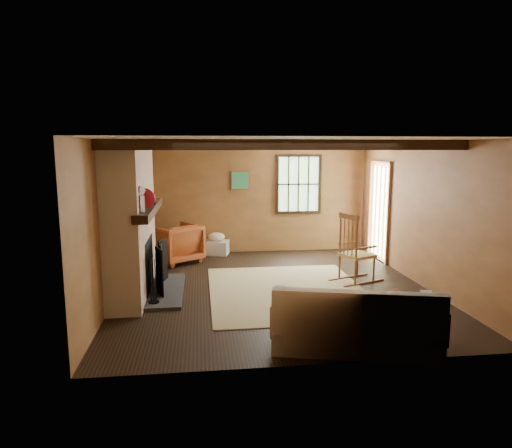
{
  "coord_description": "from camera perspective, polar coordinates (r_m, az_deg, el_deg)",
  "views": [
    {
      "loc": [
        -1.18,
        -7.2,
        2.28
      ],
      "look_at": [
        -0.24,
        0.4,
        1.01
      ],
      "focal_mm": 32.0,
      "sensor_mm": 36.0,
      "label": 1
    }
  ],
  "objects": [
    {
      "name": "rocking_chair",
      "position": [
        8.05,
        12.28,
        -3.53
      ],
      "size": [
        0.98,
        0.75,
        1.21
      ],
      "rotation": [
        0.0,
        0.0,
        1.95
      ],
      "color": "tan",
      "rests_on": "ground"
    },
    {
      "name": "rug",
      "position": [
        7.48,
        3.94,
        -8.33
      ],
      "size": [
        2.5,
        3.0,
        0.01
      ],
      "primitive_type": "cube",
      "color": "tan",
      "rests_on": "ground"
    },
    {
      "name": "armchair",
      "position": [
        9.35,
        -9.94,
        -2.39
      ],
      "size": [
        1.18,
        1.19,
        0.79
      ],
      "primitive_type": "imported",
      "rotation": [
        0.0,
        0.0,
        -2.53
      ],
      "color": "#BF6026",
      "rests_on": "ground"
    },
    {
      "name": "laundry_basket",
      "position": [
        9.98,
        -4.95,
        -2.96
      ],
      "size": [
        0.58,
        0.49,
        0.3
      ],
      "primitive_type": "cube",
      "rotation": [
        0.0,
        0.0,
        -0.24
      ],
      "color": "silver",
      "rests_on": "ground"
    },
    {
      "name": "fireplace",
      "position": [
        7.37,
        -15.13,
        -0.12
      ],
      "size": [
        1.02,
        2.3,
        2.4
      ],
      "color": "#9A493B",
      "rests_on": "ground"
    },
    {
      "name": "ground",
      "position": [
        7.64,
        2.17,
        -7.97
      ],
      "size": [
        5.5,
        5.5,
        0.0
      ],
      "primitive_type": "plane",
      "color": "black",
      "rests_on": "ground"
    },
    {
      "name": "sofa",
      "position": [
        5.5,
        12.28,
        -12.21
      ],
      "size": [
        2.04,
        1.27,
        0.77
      ],
      "rotation": [
        0.0,
        0.0,
        -0.24
      ],
      "color": "silver",
      "rests_on": "ground"
    },
    {
      "name": "room_envelope",
      "position": [
        7.61,
        3.58,
        4.52
      ],
      "size": [
        5.02,
        5.52,
        2.44
      ],
      "color": "#9F6038",
      "rests_on": "ground"
    },
    {
      "name": "basket_pillow",
      "position": [
        9.93,
        -4.97,
        -1.6
      ],
      "size": [
        0.44,
        0.4,
        0.18
      ],
      "primitive_type": "ellipsoid",
      "rotation": [
        0.0,
        0.0,
        -0.35
      ],
      "color": "silver",
      "rests_on": "laundry_basket"
    },
    {
      "name": "firewood_pile",
      "position": [
        10.02,
        -10.6,
        -3.29
      ],
      "size": [
        0.59,
        0.11,
        0.21
      ],
      "color": "brown",
      "rests_on": "ground"
    }
  ]
}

